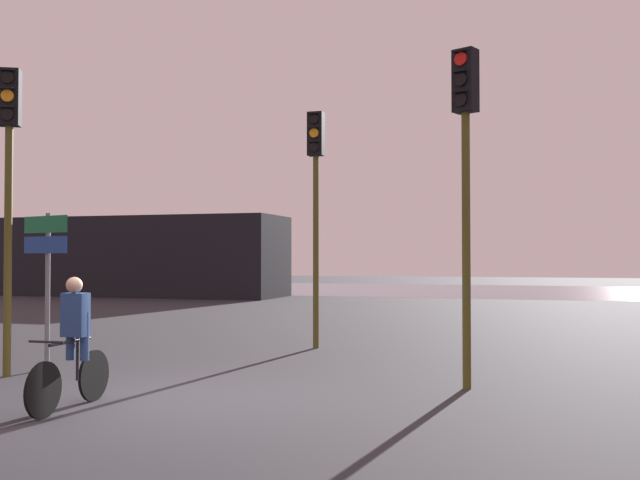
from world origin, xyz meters
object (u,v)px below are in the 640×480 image
direction_sign_post (46,261)px  distant_building (143,257)px  traffic_light_near_left (9,164)px  traffic_light_near_right (466,154)px  cyclist (73,342)px  traffic_light_center (316,185)px

direction_sign_post → distant_building: bearing=-46.9°
distant_building → traffic_light_near_left: (10.22, -21.27, 1.45)m
traffic_light_near_right → direction_sign_post: 7.02m
distant_building → traffic_light_near_left: traffic_light_near_left is taller
traffic_light_near_left → distant_building: bearing=-90.8°
traffic_light_near_left → cyclist: (2.44, -1.71, -2.52)m
traffic_light_near_left → traffic_light_near_right: 7.05m
traffic_light_near_right → traffic_light_near_left: bearing=31.9°
distant_building → traffic_light_near_right: (17.20, -20.27, 1.45)m
distant_building → traffic_light_near_right: bearing=-49.7°
direction_sign_post → cyclist: (2.31, -2.45, -0.97)m
traffic_light_center → traffic_light_near_right: 5.00m
distant_building → traffic_light_center: 21.64m
traffic_light_center → distant_building: bearing=-50.3°
direction_sign_post → cyclist: bearing=149.6°
distant_building → cyclist: 26.26m
traffic_light_near_left → traffic_light_center: size_ratio=1.00×
traffic_light_near_left → traffic_light_center: traffic_light_center is taller
traffic_light_near_right → cyclist: traffic_light_near_right is taller
traffic_light_near_left → direction_sign_post: size_ratio=1.86×
distant_building → cyclist: (12.67, -22.98, -1.07)m
direction_sign_post → traffic_light_near_right: bearing=-161.5°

